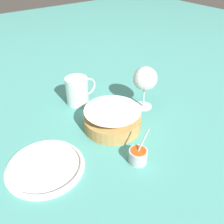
{
  "coord_description": "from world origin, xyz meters",
  "views": [
    {
      "loc": [
        -0.43,
        -0.55,
        0.57
      ],
      "look_at": [
        -0.0,
        0.02,
        0.07
      ],
      "focal_mm": 40.0,
      "sensor_mm": 36.0,
      "label": 1
    }
  ],
  "objects_px": {
    "beer_mug": "(78,92)",
    "wine_glass": "(145,80)",
    "sauce_cup": "(138,155)",
    "food_basket": "(112,120)",
    "side_plate": "(45,166)"
  },
  "relations": [
    {
      "from": "food_basket",
      "to": "wine_glass",
      "type": "bearing_deg",
      "value": 10.63
    },
    {
      "from": "food_basket",
      "to": "sauce_cup",
      "type": "relative_size",
      "value": 1.84
    },
    {
      "from": "sauce_cup",
      "to": "wine_glass",
      "type": "xyz_separation_m",
      "value": [
        0.22,
        0.22,
        0.1
      ]
    },
    {
      "from": "food_basket",
      "to": "beer_mug",
      "type": "xyz_separation_m",
      "value": [
        -0.01,
        0.22,
        0.02
      ]
    },
    {
      "from": "sauce_cup",
      "to": "side_plate",
      "type": "distance_m",
      "value": 0.28
    },
    {
      "from": "sauce_cup",
      "to": "beer_mug",
      "type": "height_order",
      "value": "beer_mug"
    },
    {
      "from": "food_basket",
      "to": "wine_glass",
      "type": "xyz_separation_m",
      "value": [
        0.19,
        0.03,
        0.09
      ]
    },
    {
      "from": "sauce_cup",
      "to": "beer_mug",
      "type": "distance_m",
      "value": 0.41
    },
    {
      "from": "beer_mug",
      "to": "side_plate",
      "type": "bearing_deg",
      "value": -136.06
    },
    {
      "from": "beer_mug",
      "to": "wine_glass",
      "type": "bearing_deg",
      "value": -43.08
    },
    {
      "from": "sauce_cup",
      "to": "side_plate",
      "type": "bearing_deg",
      "value": 148.6
    },
    {
      "from": "sauce_cup",
      "to": "wine_glass",
      "type": "relative_size",
      "value": 0.65
    },
    {
      "from": "wine_glass",
      "to": "sauce_cup",
      "type": "bearing_deg",
      "value": -135.67
    },
    {
      "from": "food_basket",
      "to": "beer_mug",
      "type": "distance_m",
      "value": 0.22
    },
    {
      "from": "food_basket",
      "to": "side_plate",
      "type": "relative_size",
      "value": 0.88
    }
  ]
}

